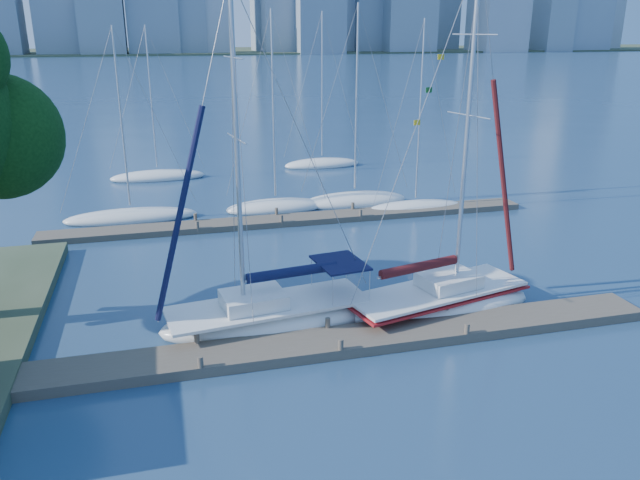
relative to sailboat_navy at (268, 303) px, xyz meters
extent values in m
plane|color=#18334D|center=(2.07, -2.30, -1.05)|extent=(700.00, 700.00, 0.00)
cube|color=brown|center=(2.07, -2.30, -0.85)|extent=(26.00, 2.00, 0.40)
cube|color=brown|center=(4.07, 13.70, -0.87)|extent=(30.00, 1.80, 0.36)
cube|color=#38472D|center=(2.07, 317.70, -1.05)|extent=(800.00, 100.00, 1.50)
ellipsoid|color=silver|center=(0.00, 0.00, -0.80)|extent=(8.93, 3.94, 1.51)
cube|color=silver|center=(0.00, 0.00, -0.10)|extent=(8.27, 3.63, 0.12)
cube|color=silver|center=(-0.60, -0.08, 0.26)|extent=(2.64, 2.14, 0.56)
cylinder|color=silver|center=(-1.00, -0.13, 6.01)|extent=(0.18, 0.18, 12.11)
cylinder|color=silver|center=(1.03, 0.14, 1.07)|extent=(4.07, 0.64, 0.10)
cylinder|color=#101135|center=(1.03, 0.14, 1.17)|extent=(3.78, 0.90, 0.40)
cube|color=#101135|center=(3.08, 0.41, 1.27)|extent=(2.12, 2.62, 0.08)
ellipsoid|color=silver|center=(7.16, -0.27, -0.81)|extent=(8.90, 4.70, 1.49)
cube|color=silver|center=(7.16, -0.27, -0.11)|extent=(8.24, 4.34, 0.12)
cube|color=silver|center=(7.74, -0.13, 0.24)|extent=(2.74, 2.32, 0.55)
cylinder|color=silver|center=(8.12, -0.03, 6.48)|extent=(0.18, 0.18, 13.07)
cylinder|color=silver|center=(6.17, -0.51, 1.03)|extent=(3.93, 1.04, 0.10)
cylinder|color=#420F0E|center=(6.17, -0.51, 1.13)|extent=(3.69, 1.26, 0.40)
cube|color=maroon|center=(7.16, -0.27, -0.28)|extent=(8.44, 4.49, 0.10)
ellipsoid|color=silver|center=(-5.76, 16.70, -0.85)|extent=(8.31, 3.03, 1.10)
cylinder|color=silver|center=(-5.76, 16.70, 5.23)|extent=(0.12, 0.12, 10.58)
ellipsoid|color=silver|center=(3.42, 16.64, -0.85)|extent=(6.94, 4.40, 1.13)
cylinder|color=silver|center=(3.42, 16.64, 5.72)|extent=(0.12, 0.12, 11.51)
ellipsoid|color=silver|center=(8.92, 16.78, -0.83)|extent=(7.55, 3.22, 1.26)
cylinder|color=silver|center=(8.92, 16.78, 5.98)|extent=(0.14, 0.14, 11.79)
ellipsoid|color=silver|center=(12.34, 14.34, -0.88)|extent=(6.91, 3.52, 0.97)
cylinder|color=silver|center=(12.34, 14.34, 5.38)|extent=(0.11, 0.11, 11.11)
ellipsoid|color=silver|center=(-4.01, 27.85, -0.85)|extent=(7.61, 3.41, 1.10)
cylinder|color=silver|center=(-4.01, 27.85, 5.28)|extent=(0.12, 0.12, 10.67)
ellipsoid|color=silver|center=(9.88, 29.21, -0.85)|extent=(6.87, 3.19, 1.10)
cylinder|color=silver|center=(9.88, 29.21, 5.81)|extent=(0.12, 0.12, 11.73)
cube|color=gray|center=(-45.47, 307.12, 15.66)|extent=(15.87, 17.61, 33.43)
cube|color=gray|center=(-23.87, 282.62, 15.69)|extent=(19.22, 19.81, 33.49)
cube|color=slate|center=(-2.14, 284.38, 18.94)|extent=(22.47, 16.86, 39.99)
cube|color=gray|center=(166.16, 276.63, 21.65)|extent=(23.07, 23.94, 45.41)
cube|color=gray|center=(196.57, 276.75, 16.00)|extent=(15.14, 21.38, 34.10)
camera|label=1|loc=(-3.68, -22.44, 10.35)|focal=35.00mm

